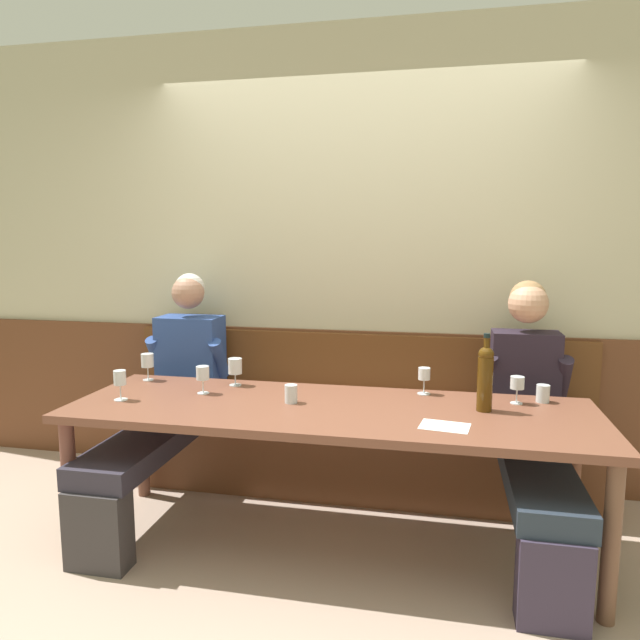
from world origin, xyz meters
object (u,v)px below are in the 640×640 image
at_px(wine_glass_near_bucket, 235,368).
at_px(wine_glass_center_front, 517,384).
at_px(person_left_seat, 532,415).
at_px(wine_bottle_amber_mid, 485,376).
at_px(water_tumbler_right, 291,394).
at_px(dining_table, 330,420).
at_px(wine_glass_center_rear, 424,376).
at_px(water_tumbler_center, 543,393).
at_px(person_center_right_seat, 168,393).
at_px(wine_glass_by_bottle, 203,375).
at_px(wine_glass_right_end, 147,362).
at_px(wall_bench, 350,446).
at_px(wine_glass_mid_left, 120,380).

bearing_deg(wine_glass_near_bucket, wine_glass_center_front, -1.93).
height_order(person_left_seat, wine_bottle_amber_mid, person_left_seat).
bearing_deg(water_tumbler_right, wine_glass_center_front, 11.19).
bearing_deg(wine_glass_near_bucket, dining_table, -26.34).
xyz_separation_m(dining_table, wine_glass_center_front, (0.89, 0.24, 0.17)).
height_order(wine_glass_center_rear, water_tumbler_center, wine_glass_center_rear).
distance_m(wine_glass_center_front, water_tumbler_right, 1.12).
height_order(person_center_right_seat, water_tumbler_center, person_center_right_seat).
xyz_separation_m(wine_bottle_amber_mid, wine_glass_by_bottle, (-1.42, 0.01, -0.07)).
xyz_separation_m(water_tumbler_center, water_tumbler_right, (-1.22, -0.27, 0.00)).
relative_size(person_left_seat, wine_glass_by_bottle, 8.91).
xyz_separation_m(dining_table, wine_glass_right_end, (-1.12, 0.30, 0.18)).
bearing_deg(dining_table, wine_bottle_amber_mid, 6.54).
bearing_deg(wine_bottle_amber_mid, person_center_right_seat, 171.95).
relative_size(wine_glass_by_bottle, wine_glass_near_bucket, 0.96).
xyz_separation_m(wine_bottle_amber_mid, water_tumbler_center, (0.30, 0.21, -0.12)).
height_order(person_center_right_seat, person_left_seat, person_center_right_seat).
bearing_deg(dining_table, wine_glass_center_rear, 36.44).
relative_size(wine_glass_center_rear, water_tumbler_center, 1.62).
height_order(person_center_right_seat, wine_bottle_amber_mid, person_center_right_seat).
bearing_deg(wall_bench, person_center_right_seat, -161.60).
height_order(person_center_right_seat, wine_glass_near_bucket, person_center_right_seat).
xyz_separation_m(person_center_right_seat, water_tumbler_center, (2.04, -0.03, 0.12)).
distance_m(person_left_seat, wine_glass_right_end, 2.11).
relative_size(person_center_right_seat, wine_glass_mid_left, 8.61).
distance_m(wall_bench, wine_glass_mid_left, 1.42).
bearing_deg(person_left_seat, wall_bench, 160.46).
bearing_deg(wall_bench, water_tumbler_center, -19.92).
xyz_separation_m(person_left_seat, wine_glass_right_end, (-2.10, -0.02, 0.19)).
bearing_deg(wine_glass_mid_left, person_left_seat, 11.80).
distance_m(person_center_right_seat, wine_glass_right_end, 0.22).
relative_size(wall_bench, wine_glass_right_end, 18.35).
distance_m(person_center_right_seat, wine_glass_mid_left, 0.47).
xyz_separation_m(person_center_right_seat, wine_bottle_amber_mid, (1.74, -0.25, 0.25)).
bearing_deg(wine_glass_right_end, wine_glass_by_bottle, -25.43).
bearing_deg(dining_table, wine_glass_mid_left, -174.29).
distance_m(wine_glass_by_bottle, wine_glass_mid_left, 0.41).
height_order(wine_glass_by_bottle, wine_glass_right_end, wine_glass_right_end).
bearing_deg(wall_bench, wine_glass_by_bottle, -140.68).
bearing_deg(person_left_seat, dining_table, -161.95).
xyz_separation_m(wine_bottle_amber_mid, wine_glass_right_end, (-1.85, 0.22, -0.06)).
xyz_separation_m(wine_glass_center_front, wine_glass_center_rear, (-0.45, 0.08, 0.00)).
distance_m(wine_bottle_amber_mid, wine_glass_center_front, 0.24).
bearing_deg(person_center_right_seat, wine_glass_right_end, -163.34).
bearing_deg(wine_glass_center_rear, water_tumbler_right, -154.95).
xyz_separation_m(wine_glass_near_bucket, water_tumbler_right, (0.39, -0.27, -0.05)).
xyz_separation_m(dining_table, wine_glass_near_bucket, (-0.59, 0.29, 0.17)).
bearing_deg(wine_glass_right_end, person_left_seat, 0.57).
height_order(wine_glass_right_end, water_tumbler_right, wine_glass_right_end).
xyz_separation_m(person_center_right_seat, wine_glass_near_bucket, (0.43, -0.04, 0.18)).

